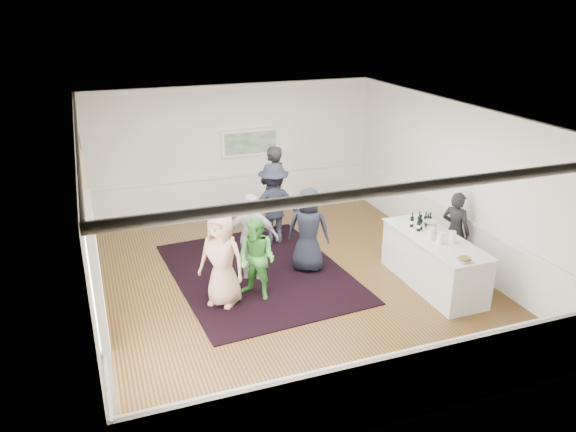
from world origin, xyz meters
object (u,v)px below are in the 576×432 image
object	(u,v)px
guest_green	(257,259)
guest_dark_a	(274,204)
guest_tan	(222,259)
guest_dark_b	(273,190)
guest_lilac	(253,237)
ice_bucket	(430,228)
serving_table	(433,261)
guest_navy	(308,230)
nut_bowl	(464,260)
bartender	(455,231)

from	to	relation	value
guest_green	guest_dark_a	world-z (taller)	guest_dark_a
guest_tan	guest_dark_b	bearing A→B (deg)	97.22
guest_lilac	ice_bucket	world-z (taller)	guest_lilac
serving_table	guest_tan	size ratio (longest dim) A/B	1.39
guest_dark_b	ice_bucket	distance (m)	3.85
guest_tan	guest_dark_b	distance (m)	3.42
guest_tan	guest_navy	world-z (taller)	guest_tan
guest_tan	nut_bowl	distance (m)	4.07
guest_dark_b	guest_navy	distance (m)	2.12
guest_tan	ice_bucket	distance (m)	3.86
guest_tan	guest_lilac	xyz separation A→B (m)	(0.78, 0.75, -0.01)
guest_lilac	ice_bucket	bearing A→B (deg)	-173.72
guest_dark_b	nut_bowl	world-z (taller)	guest_dark_b
guest_lilac	guest_navy	distance (m)	1.13
bartender	guest_dark_b	bearing A→B (deg)	16.55
guest_dark_a	nut_bowl	distance (m)	4.41
guest_green	guest_navy	world-z (taller)	guest_navy
bartender	guest_green	xyz separation A→B (m)	(-3.98, 0.23, -0.04)
ice_bucket	guest_navy	bearing A→B (deg)	147.65
ice_bucket	nut_bowl	bearing A→B (deg)	-95.80
guest_green	guest_navy	distance (m)	1.48
guest_dark_b	ice_bucket	world-z (taller)	guest_dark_b
guest_dark_b	nut_bowl	xyz separation A→B (m)	(1.81, -4.55, -0.00)
guest_dark_b	nut_bowl	size ratio (longest dim) A/B	8.29
bartender	guest_navy	world-z (taller)	guest_navy
guest_tan	nut_bowl	world-z (taller)	guest_tan
serving_table	nut_bowl	distance (m)	1.14
bartender	guest_navy	distance (m)	2.87
serving_table	nut_bowl	bearing A→B (deg)	-97.49
serving_table	ice_bucket	xyz separation A→B (m)	(-0.01, 0.21, 0.59)
serving_table	guest_green	xyz separation A→B (m)	(-3.21, 0.69, 0.27)
serving_table	guest_lilac	bearing A→B (deg)	154.79
serving_table	nut_bowl	xyz separation A→B (m)	(-0.13, -1.01, 0.52)
guest_dark_b	guest_navy	bearing A→B (deg)	60.93
guest_tan	guest_green	distance (m)	0.63
ice_bucket	nut_bowl	world-z (taller)	ice_bucket
guest_green	guest_dark_a	distance (m)	2.47
guest_navy	guest_lilac	bearing A→B (deg)	29.24
guest_dark_a	guest_tan	bearing A→B (deg)	57.09
guest_lilac	guest_navy	size ratio (longest dim) A/B	1.01
serving_table	bartender	world-z (taller)	bartender
serving_table	guest_lilac	xyz separation A→B (m)	(-3.05, 1.44, 0.36)
serving_table	guest_tan	distance (m)	3.91
guest_tan	guest_green	xyz separation A→B (m)	(0.63, 0.00, -0.10)
guest_lilac	guest_dark_a	distance (m)	1.74
guest_lilac	nut_bowl	size ratio (longest dim) A/B	6.98
serving_table	guest_tan	world-z (taller)	guest_tan
guest_green	guest_dark_b	bearing A→B (deg)	116.56
bartender	ice_bucket	size ratio (longest dim) A/B	6.17
guest_dark_a	guest_navy	distance (m)	1.50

